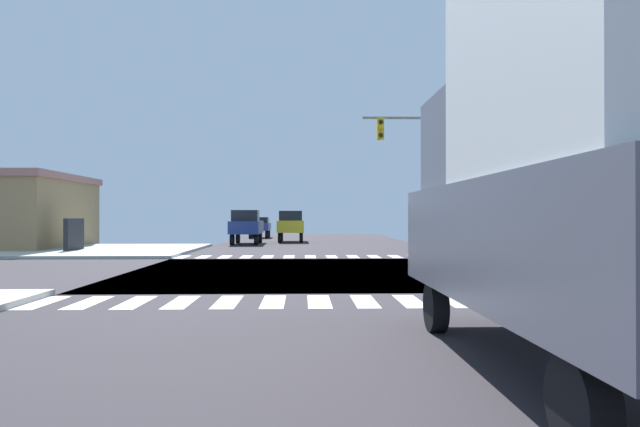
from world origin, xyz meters
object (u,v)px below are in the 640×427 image
at_px(box_truck_outer_1, 570,155).
at_px(sedan_nearside_1, 260,226).
at_px(traffic_signal_mast, 453,148).
at_px(street_lamp, 450,168).
at_px(suv_inner_1, 291,223).
at_px(pickup_middle_2, 246,226).

bearing_deg(box_truck_outer_1, sedan_nearside_1, 98.61).
bearing_deg(traffic_signal_mast, sedan_nearside_1, 113.73).
relative_size(traffic_signal_mast, box_truck_outer_1, 0.99).
relative_size(traffic_signal_mast, street_lamp, 0.88).
distance_m(traffic_signal_mast, street_lamp, 6.96).
height_order(street_lamp, suv_inner_1, street_lamp).
height_order(pickup_middle_2, box_truck_outer_1, box_truck_outer_1).
relative_size(sedan_nearside_1, pickup_middle_2, 0.84).
height_order(traffic_signal_mast, sedan_nearside_1, traffic_signal_mast).
distance_m(pickup_middle_2, suv_inner_1, 4.81).
xyz_separation_m(street_lamp, pickup_middle_2, (-12.69, 5.98, -3.53)).
xyz_separation_m(box_truck_outer_1, suv_inner_1, (-4.00, 37.46, -1.17)).
distance_m(street_lamp, sedan_nearside_1, 22.74).
height_order(traffic_signal_mast, street_lamp, street_lamp).
distance_m(traffic_signal_mast, pickup_middle_2, 17.36).
distance_m(traffic_signal_mast, box_truck_outer_1, 21.52).
height_order(pickup_middle_2, suv_inner_1, pickup_middle_2).
bearing_deg(pickup_middle_2, traffic_signal_mast, 131.07).
xyz_separation_m(sedan_nearside_1, pickup_middle_2, (-0.00, -12.53, 0.17)).
height_order(sedan_nearside_1, pickup_middle_2, pickup_middle_2).
height_order(street_lamp, sedan_nearside_1, street_lamp).
height_order(sedan_nearside_1, box_truck_outer_1, box_truck_outer_1).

